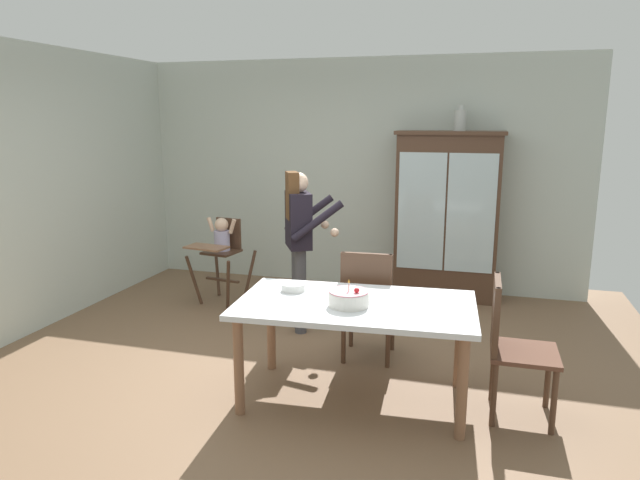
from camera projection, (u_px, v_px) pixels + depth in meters
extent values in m
plane|color=brown|center=(285.00, 371.00, 4.63)|extent=(6.24, 6.24, 0.00)
cube|color=beige|center=(357.00, 174.00, 6.82)|extent=(5.32, 0.06, 2.70)
cube|color=beige|center=(4.00, 194.00, 5.05)|extent=(0.06, 5.32, 2.70)
cube|color=#4C3323|center=(447.00, 218.00, 6.37)|extent=(1.11, 0.42, 1.84)
cube|color=#4C3323|center=(451.00, 133.00, 6.17)|extent=(1.17, 0.48, 0.04)
cube|color=silver|center=(421.00, 212.00, 6.22)|extent=(0.51, 0.01, 1.29)
cube|color=silver|center=(471.00, 214.00, 6.08)|extent=(0.51, 0.01, 1.29)
cube|color=#4C3323|center=(447.00, 210.00, 6.35)|extent=(1.03, 0.36, 0.02)
cylinder|color=#B2B7B2|center=(460.00, 120.00, 6.12)|extent=(0.13, 0.13, 0.22)
cylinder|color=#B2B7B2|center=(461.00, 108.00, 6.09)|extent=(0.07, 0.07, 0.05)
cylinder|color=#4C3323|center=(194.00, 280.00, 6.21)|extent=(0.15, 0.12, 0.56)
cylinder|color=#4C3323|center=(228.00, 285.00, 6.03)|extent=(0.12, 0.15, 0.56)
cylinder|color=#4C3323|center=(217.00, 271.00, 6.60)|extent=(0.12, 0.15, 0.56)
cylinder|color=#4C3323|center=(250.00, 275.00, 6.42)|extent=(0.15, 0.12, 0.56)
cube|color=#4C3323|center=(222.00, 280.00, 6.32)|extent=(0.42, 0.10, 0.02)
cube|color=#4C3323|center=(221.00, 252.00, 6.26)|extent=(0.39, 0.39, 0.02)
cube|color=#4C3323|center=(229.00, 233.00, 6.36)|extent=(0.31, 0.08, 0.34)
cube|color=brown|center=(206.00, 247.00, 5.99)|extent=(0.47, 0.30, 0.02)
cylinder|color=#B2ADD1|center=(222.00, 241.00, 6.25)|extent=(0.17, 0.17, 0.22)
sphere|color=beige|center=(221.00, 225.00, 6.21)|extent=(0.15, 0.15, 0.15)
cylinder|color=beige|center=(211.00, 224.00, 6.27)|extent=(0.10, 0.06, 0.17)
cylinder|color=beige|center=(232.00, 226.00, 6.16)|extent=(0.10, 0.06, 0.17)
cylinder|color=#47474C|center=(301.00, 291.00, 5.37)|extent=(0.11, 0.11, 0.82)
cylinder|color=#47474C|center=(297.00, 286.00, 5.54)|extent=(0.11, 0.11, 0.82)
cube|color=black|center=(298.00, 220.00, 5.32)|extent=(0.35, 0.41, 0.52)
cube|color=white|center=(309.00, 220.00, 5.34)|extent=(0.04, 0.06, 0.49)
sphere|color=beige|center=(298.00, 183.00, 5.24)|extent=(0.19, 0.19, 0.19)
cube|color=brown|center=(292.00, 196.00, 5.26)|extent=(0.18, 0.22, 0.44)
cylinder|color=black|center=(317.00, 221.00, 5.15)|extent=(0.47, 0.29, 0.37)
sphere|color=beige|center=(335.00, 233.00, 5.20)|extent=(0.08, 0.08, 0.08)
cylinder|color=black|center=(309.00, 214.00, 5.53)|extent=(0.47, 0.29, 0.37)
sphere|color=beige|center=(325.00, 225.00, 5.59)|extent=(0.08, 0.08, 0.08)
cube|color=silver|center=(355.00, 305.00, 4.02)|extent=(1.72, 1.03, 0.04)
cylinder|color=brown|center=(239.00, 366.00, 3.89)|extent=(0.07, 0.07, 0.70)
cylinder|color=brown|center=(462.00, 388.00, 3.58)|extent=(0.07, 0.07, 0.70)
cylinder|color=brown|center=(271.00, 328.00, 4.61)|extent=(0.07, 0.07, 0.70)
cylinder|color=brown|center=(460.00, 343.00, 4.30)|extent=(0.07, 0.07, 0.70)
cylinder|color=white|center=(349.00, 299.00, 3.93)|extent=(0.28, 0.28, 0.10)
cylinder|color=pink|center=(349.00, 291.00, 3.92)|extent=(0.27, 0.27, 0.01)
cylinder|color=#F2E5CC|center=(349.00, 287.00, 3.91)|extent=(0.01, 0.01, 0.06)
cone|color=yellow|center=(349.00, 281.00, 3.90)|extent=(0.02, 0.02, 0.02)
sphere|color=red|center=(357.00, 290.00, 3.87)|extent=(0.04, 0.04, 0.04)
cylinder|color=silver|center=(293.00, 287.00, 4.28)|extent=(0.18, 0.18, 0.05)
cylinder|color=#4C3323|center=(393.00, 326.00, 5.01)|extent=(0.04, 0.04, 0.45)
cylinder|color=#4C3323|center=(351.00, 322.00, 5.09)|extent=(0.04, 0.04, 0.45)
cylinder|color=#4C3323|center=(388.00, 341.00, 4.65)|extent=(0.04, 0.04, 0.45)
cylinder|color=#4C3323|center=(343.00, 337.00, 4.74)|extent=(0.04, 0.04, 0.45)
cube|color=brown|center=(369.00, 305.00, 4.82)|extent=(0.46, 0.46, 0.03)
cube|color=#4C3323|center=(366.00, 282.00, 4.58)|extent=(0.42, 0.06, 0.48)
cylinder|color=#4C3323|center=(390.00, 284.00, 4.53)|extent=(0.03, 0.03, 0.48)
cylinder|color=#4C3323|center=(343.00, 281.00, 4.62)|extent=(0.03, 0.03, 0.48)
cylinder|color=#4C3323|center=(554.00, 402.00, 3.66)|extent=(0.04, 0.04, 0.45)
cylinder|color=#4C3323|center=(548.00, 377.00, 4.01)|extent=(0.04, 0.04, 0.45)
cylinder|color=#4C3323|center=(494.00, 395.00, 3.76)|extent=(0.04, 0.04, 0.45)
cylinder|color=#4C3323|center=(493.00, 371.00, 4.10)|extent=(0.04, 0.04, 0.45)
cube|color=brown|center=(524.00, 353.00, 3.83)|extent=(0.44, 0.44, 0.03)
cube|color=#4C3323|center=(496.00, 314.00, 3.83)|extent=(0.04, 0.42, 0.48)
cylinder|color=#4C3323|center=(496.00, 324.00, 3.65)|extent=(0.03, 0.03, 0.48)
cylinder|color=#4C3323|center=(495.00, 305.00, 4.01)|extent=(0.03, 0.03, 0.48)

